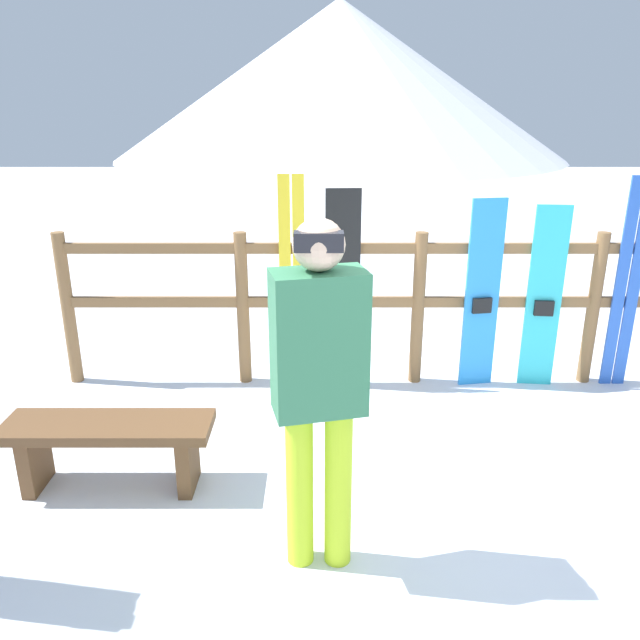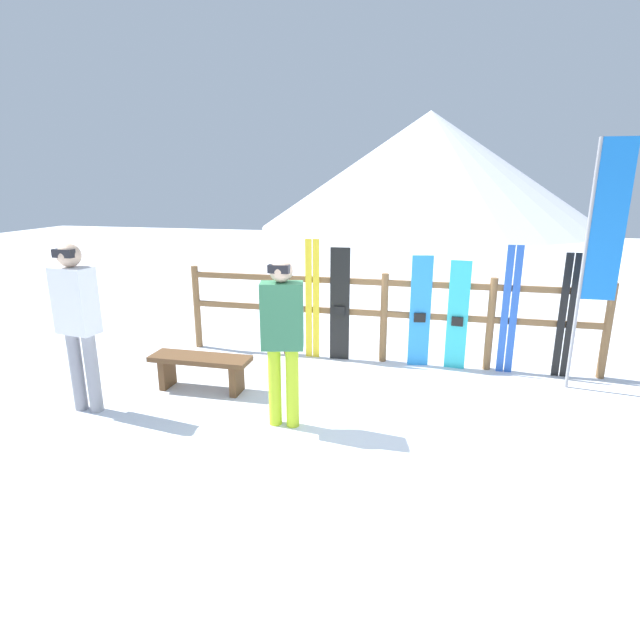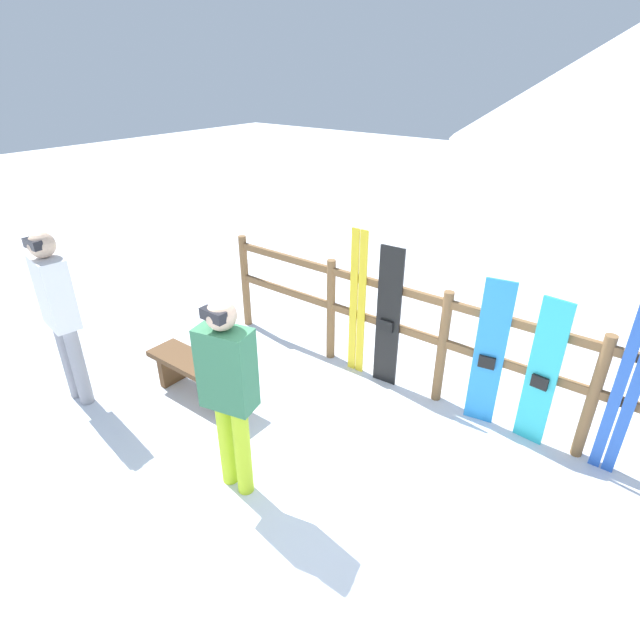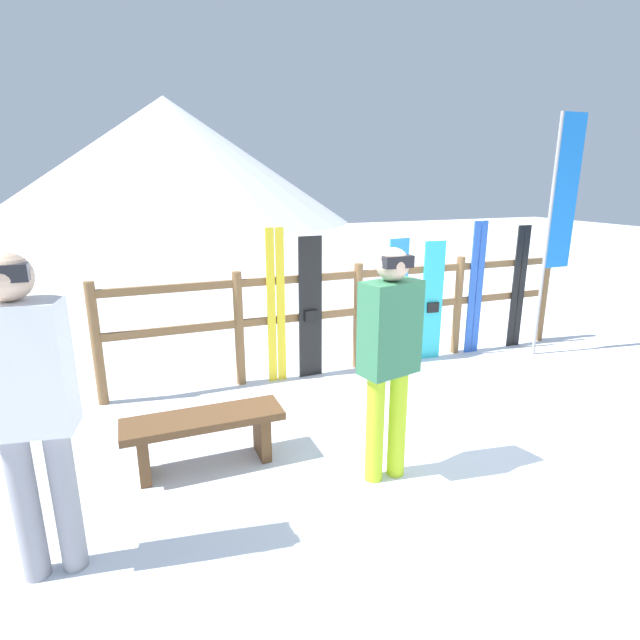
% 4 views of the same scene
% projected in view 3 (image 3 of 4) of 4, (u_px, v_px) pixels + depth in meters
% --- Properties ---
extents(ground_plane, '(40.00, 40.00, 0.00)m').
position_uv_depth(ground_plane, '(319.00, 523.00, 3.85)').
color(ground_plane, white).
extents(fence, '(5.64, 0.10, 1.23)m').
position_uv_depth(fence, '(443.00, 338.00, 4.94)').
color(fence, brown).
rests_on(fence, ground).
extents(bench, '(1.20, 0.36, 0.43)m').
position_uv_depth(bench, '(197.00, 372.00, 5.16)').
color(bench, brown).
rests_on(bench, ground).
extents(person_plaid_green, '(0.45, 0.31, 1.71)m').
position_uv_depth(person_plaid_green, '(228.00, 386.00, 3.74)').
color(person_plaid_green, '#B7D826').
rests_on(person_plaid_green, ground).
extents(person_white, '(0.46, 0.30, 1.82)m').
position_uv_depth(person_white, '(59.00, 308.00, 4.78)').
color(person_white, gray).
rests_on(person_white, ground).
extents(ski_pair_yellow, '(0.19, 0.02, 1.67)m').
position_uv_depth(ski_pair_yellow, '(358.00, 304.00, 5.39)').
color(ski_pair_yellow, yellow).
rests_on(ski_pair_yellow, ground).
extents(snowboard_black_stripe, '(0.27, 0.07, 1.57)m').
position_uv_depth(snowboard_black_stripe, '(388.00, 319.00, 5.20)').
color(snowboard_black_stripe, black).
rests_on(snowboard_black_stripe, ground).
extents(snowboard_blue, '(0.27, 0.09, 1.50)m').
position_uv_depth(snowboard_blue, '(489.00, 355.00, 4.63)').
color(snowboard_blue, '#288CE0').
rests_on(snowboard_blue, ground).
extents(snowboard_cyan, '(0.27, 0.07, 1.45)m').
position_uv_depth(snowboard_cyan, '(542.00, 375.00, 4.38)').
color(snowboard_cyan, '#2DBFCC').
rests_on(snowboard_cyan, ground).
extents(ski_pair_blue, '(0.19, 0.02, 1.66)m').
position_uv_depth(ski_pair_blue, '(626.00, 390.00, 3.99)').
color(ski_pair_blue, blue).
rests_on(ski_pair_blue, ground).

